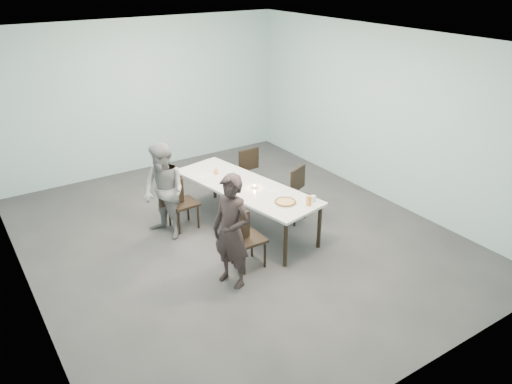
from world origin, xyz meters
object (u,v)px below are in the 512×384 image
table (245,189)px  water_tumbler (313,199)px  chair_near_left (243,236)px  amber_tumbler (216,172)px  chair_far_left (178,200)px  chair_near_right (294,190)px  diner_near (232,232)px  tealight (255,187)px  chair_far_right (244,169)px  pizza (285,202)px  side_plate (276,191)px  beer_glass (309,201)px  diner_far (164,192)px

table → water_tumbler: bearing=-63.1°
chair_near_left → amber_tumbler: chair_near_left is taller
table → chair_near_left: size_ratio=3.13×
chair_far_left → table: bearing=-34.1°
chair_near_left → chair_near_right: 1.71m
diner_near → amber_tumbler: diner_near is taller
table → chair_near_right: (0.86, -0.15, -0.19)m
table → tealight: 0.19m
chair_near_left → chair_far_right: bearing=58.1°
chair_far_left → pizza: bearing=-55.6°
chair_far_left → chair_far_right: (1.56, 0.52, 0.00)m
pizza → water_tumbler: 0.41m
side_plate → chair_near_left: bearing=-150.3°
beer_glass → tealight: size_ratio=2.68×
chair_near_left → diner_near: bearing=-142.9°
beer_glass → water_tumbler: 0.15m
chair_near_left → pizza: bearing=8.0°
side_plate → pizza: bearing=-106.4°
table → chair_near_right: bearing=-9.9°
diner_far → beer_glass: bearing=27.5°
tealight → amber_tumbler: 0.85m
pizza → water_tumbler: bearing=-25.5°
water_tumbler → amber_tumbler: water_tumbler is taller
chair_near_left → chair_far_left: (-0.27, 1.52, 0.00)m
diner_near → tealight: size_ratio=28.09×
chair_far_left → side_plate: 1.57m
table → chair_far_left: size_ratio=3.13×
chair_far_left → amber_tumbler: size_ratio=10.88×
pizza → beer_glass: size_ratio=2.27×
chair_near_left → water_tumbler: bearing=-3.1°
chair_far_left → chair_far_right: 1.65m
chair_far_left → chair_near_left: bearing=-82.5°
chair_near_left → side_plate: size_ratio=4.83×
beer_glass → side_plate: bearing=100.0°
chair_near_right → side_plate: bearing=3.8°
table → side_plate: (0.27, -0.44, 0.06)m
pizza → beer_glass: (0.24, -0.24, 0.06)m
diner_near → side_plate: (1.24, 0.76, -0.03)m
water_tumbler → chair_far_left: bearing=132.0°
chair_near_right → chair_far_right: same height
diner_near → side_plate: 1.45m
chair_near_right → pizza: bearing=22.5°
table → beer_glass: (0.39, -1.10, 0.13)m
chair_far_left → chair_near_right: 1.91m
chair_far_left → tealight: size_ratio=15.54×
diner_far → beer_glass: diner_far is taller
table → chair_near_right: size_ratio=3.13×
chair_near_left → water_tumbler: chair_near_left is taller
chair_far_left → tealight: chair_far_left is taller
chair_far_right → water_tumbler: chair_far_right is taller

